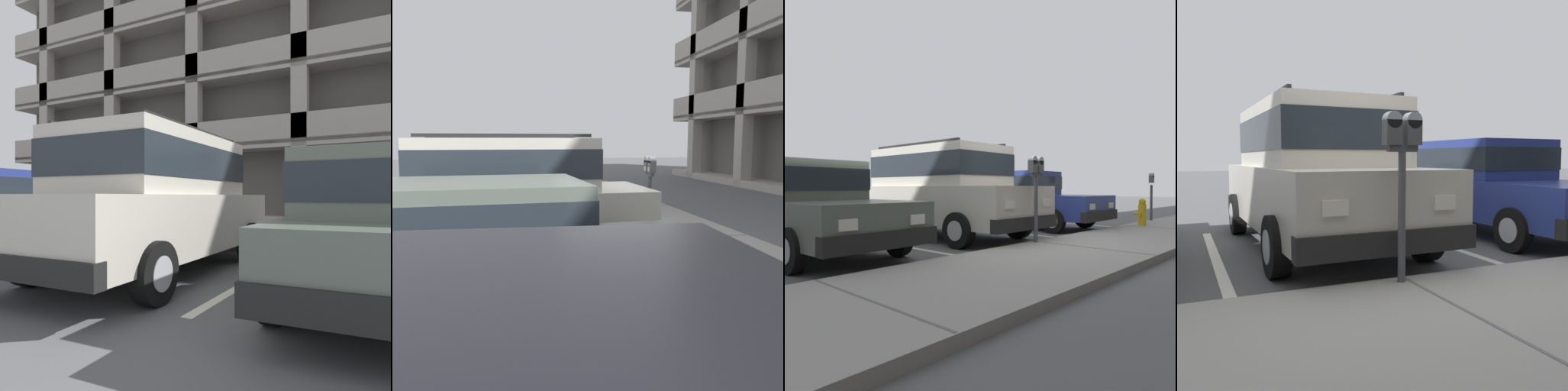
{
  "view_description": "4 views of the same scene",
  "coord_description": "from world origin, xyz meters",
  "views": [
    {
      "loc": [
        3.21,
        -6.82,
        1.11
      ],
      "look_at": [
        -0.03,
        -0.65,
        1.12
      ],
      "focal_mm": 35.0,
      "sensor_mm": 36.0,
      "label": 1
    },
    {
      "loc": [
        7.43,
        -2.35,
        1.93
      ],
      "look_at": [
        0.3,
        -0.83,
        1.01
      ],
      "focal_mm": 40.0,
      "sensor_mm": 36.0,
      "label": 2
    },
    {
      "loc": [
        5.77,
        4.23,
        1.1
      ],
      "look_at": [
        0.22,
        -0.88,
        0.94
      ],
      "focal_mm": 35.0,
      "sensor_mm": 36.0,
      "label": 3
    },
    {
      "loc": [
        1.9,
        3.8,
        1.25
      ],
      "look_at": [
        -0.05,
        -0.59,
        0.83
      ],
      "focal_mm": 40.0,
      "sensor_mm": 36.0,
      "label": 4
    }
  ],
  "objects": [
    {
      "name": "ground_plane",
      "position": [
        0.0,
        0.0,
        -0.05
      ],
      "size": [
        80.0,
        80.0,
        0.1
      ],
      "color": "#565659"
    },
    {
      "name": "parking_meter_near",
      "position": [
        0.08,
        0.35,
        1.26
      ],
      "size": [
        0.35,
        0.12,
        1.54
      ],
      "color": "#47474C",
      "rests_on": "sidewalk"
    },
    {
      "name": "silver_suv",
      "position": [
        0.13,
        -2.17,
        1.09
      ],
      "size": [
        2.07,
        4.81,
        2.03
      ],
      "rotation": [
        0.0,
        0.0,
        0.01
      ],
      "color": "beige",
      "rests_on": "ground_plane"
    },
    {
      "name": "red_sedan",
      "position": [
        -2.89,
        -2.13,
        0.82
      ],
      "size": [
        1.91,
        4.52,
        1.54
      ],
      "rotation": [
        0.0,
        0.0,
        0.02
      ],
      "color": "navy",
      "rests_on": "ground_plane"
    },
    {
      "name": "sidewalk",
      "position": [
        0.0,
        1.3,
        0.06
      ],
      "size": [
        40.0,
        2.2,
        0.12
      ],
      "color": "gray",
      "rests_on": "ground_plane"
    },
    {
      "name": "parking_stall_lines",
      "position": [
        1.53,
        -1.4,
        0.0
      ],
      "size": [
        12.33,
        4.8,
        0.01
      ],
      "color": "silver",
      "rests_on": "ground_plane"
    }
  ]
}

